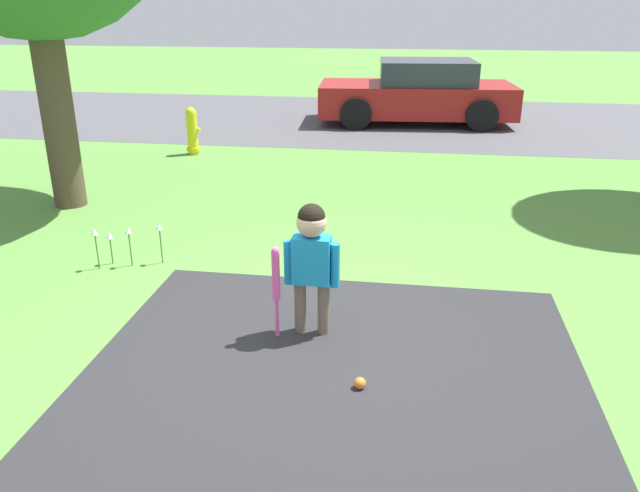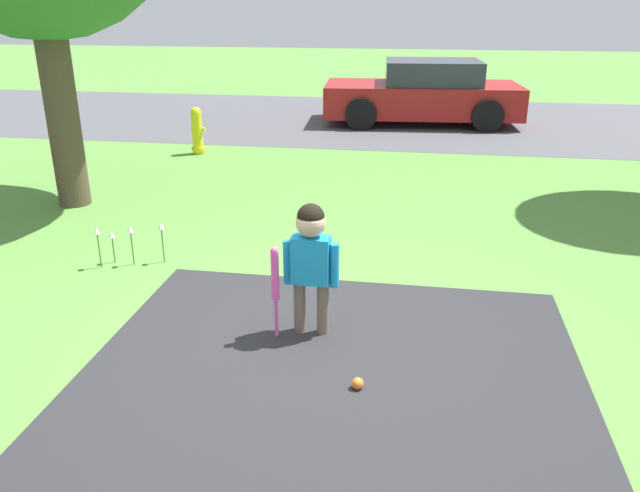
{
  "view_description": "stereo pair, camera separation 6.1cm",
  "coord_description": "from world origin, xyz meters",
  "px_view_note": "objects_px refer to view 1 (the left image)",
  "views": [
    {
      "loc": [
        0.73,
        -4.05,
        2.34
      ],
      "look_at": [
        0.04,
        0.45,
        0.54
      ],
      "focal_mm": 35.0,
      "sensor_mm": 36.0,
      "label": 1
    },
    {
      "loc": [
        0.79,
        -4.04,
        2.34
      ],
      "look_at": [
        0.04,
        0.45,
        0.54
      ],
      "focal_mm": 35.0,
      "sensor_mm": 36.0,
      "label": 2
    }
  ],
  "objects_px": {
    "fire_hydrant": "(192,131)",
    "parked_car": "(418,93)",
    "sports_ball": "(360,383)",
    "child": "(312,251)",
    "baseball_bat": "(276,280)"
  },
  "relations": [
    {
      "from": "sports_ball",
      "to": "parked_car",
      "type": "bearing_deg",
      "value": 88.29
    },
    {
      "from": "child",
      "to": "parked_car",
      "type": "height_order",
      "value": "parked_car"
    },
    {
      "from": "baseball_bat",
      "to": "parked_car",
      "type": "xyz_separation_m",
      "value": [
        0.96,
        9.06,
        0.12
      ]
    },
    {
      "from": "sports_ball",
      "to": "parked_car",
      "type": "distance_m",
      "value": 9.65
    },
    {
      "from": "baseball_bat",
      "to": "fire_hydrant",
      "type": "xyz_separation_m",
      "value": [
        -2.63,
        5.64,
        -0.1
      ]
    },
    {
      "from": "fire_hydrant",
      "to": "parked_car",
      "type": "relative_size",
      "value": 0.19
    },
    {
      "from": "baseball_bat",
      "to": "fire_hydrant",
      "type": "relative_size",
      "value": 0.95
    },
    {
      "from": "child",
      "to": "sports_ball",
      "type": "distance_m",
      "value": 1.02
    },
    {
      "from": "parked_car",
      "to": "sports_ball",
      "type": "bearing_deg",
      "value": 83.84
    },
    {
      "from": "child",
      "to": "baseball_bat",
      "type": "relative_size",
      "value": 1.41
    },
    {
      "from": "fire_hydrant",
      "to": "parked_car",
      "type": "distance_m",
      "value": 4.96
    },
    {
      "from": "parked_car",
      "to": "child",
      "type": "bearing_deg",
      "value": 80.98
    },
    {
      "from": "child",
      "to": "parked_car",
      "type": "distance_m",
      "value": 8.97
    },
    {
      "from": "child",
      "to": "parked_car",
      "type": "bearing_deg",
      "value": 86.75
    },
    {
      "from": "fire_hydrant",
      "to": "parked_car",
      "type": "bearing_deg",
      "value": 43.65
    }
  ]
}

